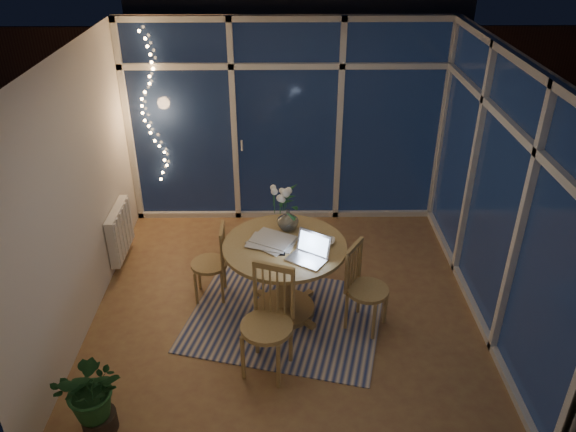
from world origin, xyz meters
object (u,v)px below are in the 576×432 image
object	(u,v)px
chair_front	(267,325)
chair_left	(209,262)
dining_table	(285,279)
flower_vase	(288,220)
chair_right	(368,288)
laptop	(307,249)
potted_plant	(94,395)

from	to	relation	value
chair_front	chair_left	bearing A→B (deg)	139.55
dining_table	chair_front	xyz separation A→B (m)	(-0.16, -0.82, 0.11)
chair_left	flower_vase	distance (m)	0.96
chair_right	laptop	size ratio (longest dim) A/B	2.69
laptop	potted_plant	xyz separation A→B (m)	(-1.70, -1.19, -0.57)
dining_table	flower_vase	world-z (taller)	flower_vase
chair_front	flower_vase	world-z (taller)	chair_front
dining_table	chair_front	bearing A→B (deg)	-101.21
chair_left	chair_right	size ratio (longest dim) A/B	0.94
laptop	chair_right	bearing A→B (deg)	37.44
dining_table	potted_plant	distance (m)	2.09
dining_table	flower_vase	bearing A→B (deg)	83.47
dining_table	chair_left	world-z (taller)	chair_left
chair_left	chair_right	distance (m)	1.67
chair_left	laptop	xyz separation A→B (m)	(0.99, -0.55, 0.51)
flower_vase	chair_right	bearing A→B (deg)	-34.33
flower_vase	potted_plant	distance (m)	2.40
dining_table	laptop	xyz separation A→B (m)	(0.20, -0.27, 0.54)
chair_left	potted_plant	xyz separation A→B (m)	(-0.71, -1.74, -0.05)
laptop	chair_left	bearing A→B (deg)	-175.34
laptop	dining_table	bearing A→B (deg)	160.48
chair_left	chair_right	world-z (taller)	chair_right
laptop	potted_plant	size ratio (longest dim) A/B	0.45
chair_front	flower_vase	bearing A→B (deg)	99.73
chair_right	laptop	world-z (taller)	laptop
laptop	flower_vase	distance (m)	0.59
chair_right	flower_vase	bearing A→B (deg)	87.24
chair_left	flower_vase	bearing A→B (deg)	90.74
dining_table	flower_vase	size ratio (longest dim) A/B	5.75
laptop	flower_vase	world-z (taller)	laptop
chair_left	potted_plant	world-z (taller)	chair_left
dining_table	chair_left	xyz separation A→B (m)	(-0.79, 0.28, 0.02)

